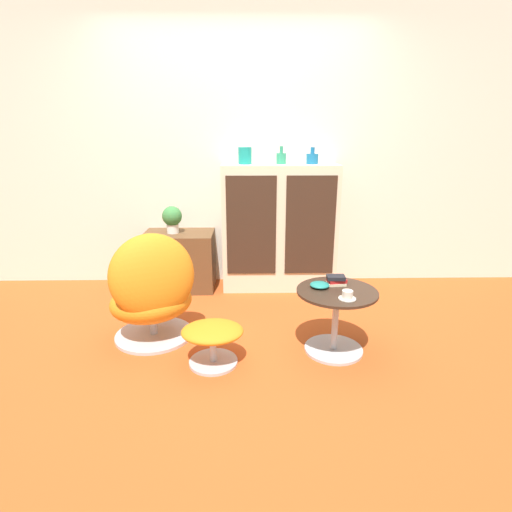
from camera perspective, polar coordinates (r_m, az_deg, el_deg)
ground_plane at (r=2.96m, az=-3.16°, el=-12.76°), size 12.00×12.00×0.00m
wall_back at (r=3.99m, az=-2.77°, el=14.61°), size 6.40×0.06×2.60m
sideboard at (r=3.87m, az=3.32°, el=4.08°), size 1.08×0.40×1.20m
tv_console at (r=3.98m, az=-10.80°, el=-0.65°), size 0.66×0.45×0.56m
egg_chair at (r=2.98m, az=-14.61°, el=-4.85°), size 0.78×0.75×0.84m
ottoman at (r=2.68m, az=-6.23°, el=-11.30°), size 0.41×0.35×0.28m
coffee_table at (r=2.83m, az=11.30°, el=-8.23°), size 0.55×0.55×0.46m
vase_leftmost at (r=3.77m, az=-1.59°, el=14.14°), size 0.12×0.12×0.15m
vase_inner_left at (r=3.78m, az=3.62°, el=13.81°), size 0.09×0.09×0.16m
vase_inner_right at (r=3.82m, az=8.04°, el=13.66°), size 0.11×0.11×0.15m
potted_plant at (r=3.88m, az=-11.89°, el=5.35°), size 0.19×0.19×0.26m
teacup at (r=2.63m, az=12.92°, el=-5.54°), size 0.11×0.11×0.06m
book_stack at (r=2.85m, az=11.40°, el=-3.39°), size 0.14×0.11×0.07m
bowl at (r=2.78m, az=9.09°, el=-4.10°), size 0.13×0.13×0.04m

